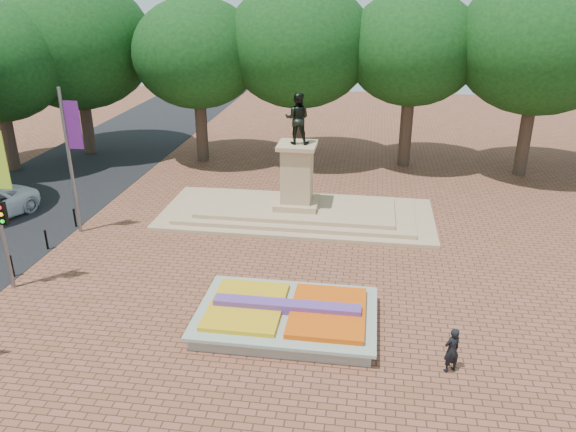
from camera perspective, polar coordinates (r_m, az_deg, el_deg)
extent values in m
plane|color=brown|center=(22.15, -1.93, -7.91)|extent=(90.00, 90.00, 0.00)
cube|color=gray|center=(20.21, -0.14, -10.43)|extent=(6.00, 4.00, 0.45)
cube|color=#A2AD9D|center=(20.07, -0.14, -9.77)|extent=(6.30, 4.30, 0.12)
cube|color=#EE5A0D|center=(19.86, 4.06, -9.77)|extent=(2.60, 3.40, 0.22)
cube|color=gold|center=(20.24, -4.25, -9.13)|extent=(2.60, 3.40, 0.18)
cube|color=#562F81|center=(19.95, -0.14, -9.24)|extent=(5.20, 0.55, 0.38)
cube|color=tan|center=(29.20, 0.89, 0.16)|extent=(14.00, 6.00, 0.20)
cube|color=tan|center=(29.12, 0.89, 0.52)|extent=(12.00, 5.00, 0.20)
cube|color=tan|center=(29.05, 0.89, 0.89)|extent=(10.00, 4.00, 0.20)
cube|color=tan|center=(28.96, 0.90, 1.35)|extent=(2.20, 2.20, 0.30)
cube|color=tan|center=(28.43, 0.92, 4.26)|extent=(1.50, 1.50, 2.80)
cube|color=tan|center=(28.00, 0.93, 7.18)|extent=(1.90, 1.90, 0.20)
imported|color=black|center=(27.67, 0.95, 9.88)|extent=(1.22, 0.95, 2.50)
cylinder|color=#372A1E|center=(42.65, -19.23, 8.84)|extent=(0.80, 0.80, 4.00)
ellipsoid|color=black|center=(41.89, -20.07, 15.06)|extent=(8.80, 8.80, 7.48)
cylinder|color=#372A1E|center=(39.62, -8.77, 8.85)|extent=(0.80, 0.80, 4.00)
ellipsoid|color=black|center=(38.80, -9.19, 15.59)|extent=(8.80, 8.80, 7.48)
cylinder|color=#372A1E|center=(38.17, 1.45, 8.58)|extent=(0.80, 0.80, 4.00)
ellipsoid|color=black|center=(37.31, 1.52, 15.59)|extent=(8.80, 8.80, 7.48)
cylinder|color=#372A1E|center=(37.97, 12.09, 8.01)|extent=(0.80, 0.80, 4.00)
ellipsoid|color=black|center=(37.11, 12.69, 15.03)|extent=(8.80, 8.80, 7.48)
cylinder|color=#372A1E|center=(39.05, 22.45, 7.20)|extent=(0.80, 0.80, 4.00)
ellipsoid|color=black|center=(38.21, 23.52, 13.97)|extent=(8.80, 8.80, 7.48)
cylinder|color=#372A1E|center=(40.34, -26.84, 6.80)|extent=(0.80, 0.80, 3.84)
cylinder|color=slate|center=(28.11, -21.26, 5.05)|extent=(0.16, 0.16, 7.00)
cube|color=#601C76|center=(27.45, -20.96, 8.61)|extent=(0.70, 0.04, 2.20)
cube|color=black|center=(23.75, -26.99, 0.23)|extent=(0.28, 0.18, 0.90)
cylinder|color=black|center=(25.78, -26.22, -4.67)|extent=(0.10, 0.10, 0.90)
sphere|color=black|center=(25.58, -26.40, -3.73)|extent=(0.12, 0.12, 0.12)
cylinder|color=black|center=(27.71, -23.33, -2.30)|extent=(0.10, 0.10, 0.90)
sphere|color=black|center=(27.53, -23.48, -1.41)|extent=(0.12, 0.12, 0.12)
cylinder|color=black|center=(29.74, -20.83, -0.24)|extent=(0.10, 0.10, 0.90)
sphere|color=black|center=(29.57, -20.95, 0.60)|extent=(0.12, 0.12, 0.12)
imported|color=black|center=(18.50, 16.30, -12.93)|extent=(0.67, 0.60, 1.55)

